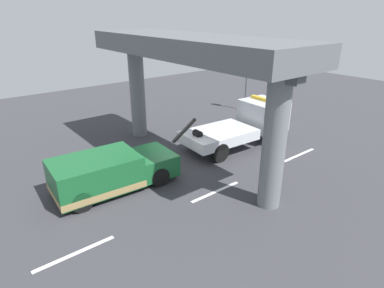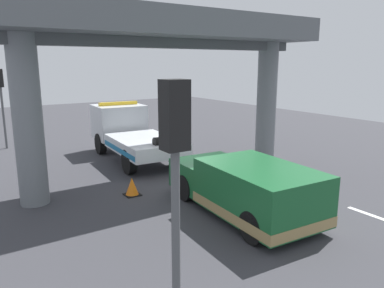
% 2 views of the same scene
% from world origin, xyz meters
% --- Properties ---
extents(ground_plane, '(60.00, 40.00, 0.10)m').
position_xyz_m(ground_plane, '(0.00, 0.00, -0.05)').
color(ground_plane, '#38383D').
extents(lane_stripe_west, '(2.60, 0.16, 0.01)m').
position_xyz_m(lane_stripe_west, '(-6.00, -2.99, 0.00)').
color(lane_stripe_west, silver).
rests_on(lane_stripe_west, ground).
extents(lane_stripe_mid, '(2.60, 0.16, 0.01)m').
position_xyz_m(lane_stripe_mid, '(0.00, -2.99, 0.00)').
color(lane_stripe_mid, silver).
rests_on(lane_stripe_mid, ground).
extents(lane_stripe_east, '(2.60, 0.16, 0.01)m').
position_xyz_m(lane_stripe_east, '(6.00, -2.99, 0.00)').
color(lane_stripe_east, silver).
rests_on(lane_stripe_east, ground).
extents(tow_truck_white, '(7.31, 2.75, 2.46)m').
position_xyz_m(tow_truck_white, '(4.91, -0.05, 1.20)').
color(tow_truck_white, silver).
rests_on(tow_truck_white, ground).
extents(towed_van_green, '(5.32, 2.49, 1.58)m').
position_xyz_m(towed_van_green, '(-3.33, 0.00, 0.78)').
color(towed_van_green, '#195B2D').
rests_on(towed_van_green, ground).
extents(overpass_structure, '(3.60, 11.93, 6.09)m').
position_xyz_m(overpass_structure, '(0.99, 0.00, 5.12)').
color(overpass_structure, slate).
rests_on(overpass_structure, ground).
extents(traffic_light_far, '(0.39, 0.32, 4.05)m').
position_xyz_m(traffic_light_far, '(10.02, 4.58, 2.96)').
color(traffic_light_far, '#515456').
rests_on(traffic_light_far, ground).
extents(traffic_cone_orange, '(0.50, 0.50, 0.60)m').
position_xyz_m(traffic_cone_orange, '(-0.02, 2.10, 0.28)').
color(traffic_cone_orange, orange).
rests_on(traffic_cone_orange, ground).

